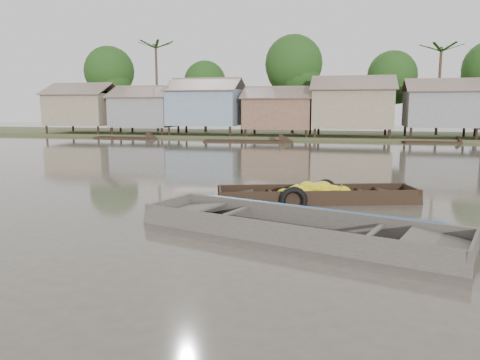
# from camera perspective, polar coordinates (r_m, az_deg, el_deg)

# --- Properties ---
(ground) EXTENTS (120.00, 120.00, 0.00)m
(ground) POSITION_cam_1_polar(r_m,az_deg,el_deg) (12.51, 2.36, -4.18)
(ground) COLOR #4A4438
(ground) RESTS_ON ground
(riverbank) EXTENTS (120.00, 12.47, 10.22)m
(riverbank) POSITION_cam_1_polar(r_m,az_deg,el_deg) (43.84, 14.23, 9.05)
(riverbank) COLOR #384723
(riverbank) RESTS_ON ground
(banana_boat) EXTENTS (6.14, 3.07, 0.86)m
(banana_boat) POSITION_cam_1_polar(r_m,az_deg,el_deg) (14.28, 9.00, -1.88)
(banana_boat) COLOR black
(banana_boat) RESTS_ON ground
(viewer_boat) EXTENTS (7.56, 4.11, 0.59)m
(viewer_boat) POSITION_cam_1_polar(r_m,az_deg,el_deg) (10.59, 6.89, -6.37)
(viewer_boat) COLOR #3D3833
(viewer_boat) RESTS_ON ground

